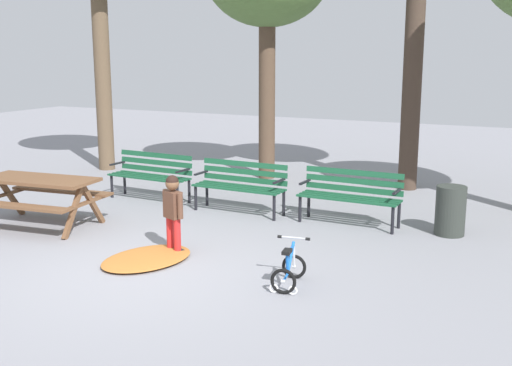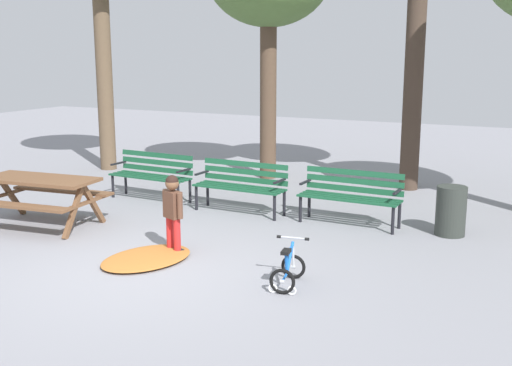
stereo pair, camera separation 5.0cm
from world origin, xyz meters
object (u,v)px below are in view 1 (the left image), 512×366
object	(u,v)px
picnic_table	(39,189)
child_standing	(173,208)
park_bench_left	(241,182)
kids_bicycle	(289,270)
trash_bin	(450,211)
park_bench_right	(351,192)
park_bench_far_left	(152,172)

from	to	relation	value
picnic_table	child_standing	bearing A→B (deg)	-5.13
park_bench_left	kids_bicycle	bearing A→B (deg)	-53.82
trash_bin	park_bench_right	bearing A→B (deg)	-177.23
park_bench_left	child_standing	world-z (taller)	child_standing
kids_bicycle	trash_bin	distance (m)	3.27
picnic_table	kids_bicycle	bearing A→B (deg)	-8.82
picnic_table	park_bench_right	bearing A→B (deg)	27.24
park_bench_right	picnic_table	bearing A→B (deg)	-152.76
park_bench_far_left	park_bench_left	world-z (taller)	same
park_bench_right	trash_bin	xyz separation A→B (m)	(1.51, 0.07, -0.14)
picnic_table	park_bench_left	bearing A→B (deg)	41.80
park_bench_left	park_bench_right	xyz separation A→B (m)	(1.90, 0.07, 0.00)
picnic_table	trash_bin	size ratio (longest dim) A/B	2.62
park_bench_far_left	trash_bin	world-z (taller)	park_bench_far_left
picnic_table	park_bench_left	xyz separation A→B (m)	(2.40, 2.15, -0.08)
park_bench_far_left	trash_bin	xyz separation A→B (m)	(5.31, 0.02, -0.14)
kids_bicycle	park_bench_right	bearing A→B (deg)	93.54
picnic_table	park_bench_far_left	size ratio (longest dim) A/B	1.19
child_standing	kids_bicycle	bearing A→B (deg)	-13.81
park_bench_far_left	park_bench_right	distance (m)	3.80
park_bench_right	child_standing	size ratio (longest dim) A/B	1.50
picnic_table	park_bench_right	distance (m)	4.84
park_bench_right	child_standing	distance (m)	2.98
picnic_table	trash_bin	xyz separation A→B (m)	(5.82, 2.29, -0.22)
park_bench_far_left	trash_bin	distance (m)	5.31
trash_bin	park_bench_far_left	bearing A→B (deg)	-179.78
park_bench_far_left	child_standing	xyz separation A→B (m)	(2.10, -2.50, 0.12)
park_bench_far_left	child_standing	world-z (taller)	child_standing
park_bench_far_left	picnic_table	bearing A→B (deg)	-102.53
park_bench_far_left	park_bench_left	bearing A→B (deg)	-3.58
park_bench_right	kids_bicycle	size ratio (longest dim) A/B	2.69
park_bench_left	kids_bicycle	distance (m)	3.54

